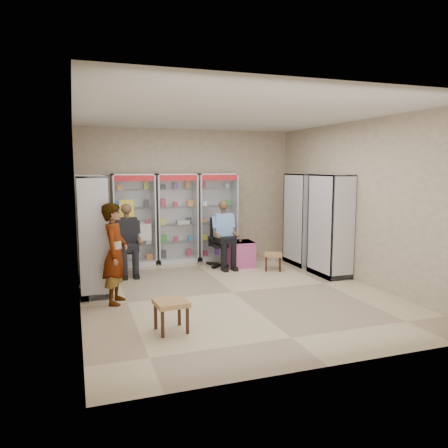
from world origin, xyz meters
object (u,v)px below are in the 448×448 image
object	(u,v)px
cabinet_right_near	(330,226)
woven_stool_b	(171,316)
seated_shopkeeper	(223,236)
woven_stool_a	(273,262)
pink_trunk	(240,254)
cabinet_back_mid	(177,218)
cabinet_back_left	(134,220)
cabinet_right_far	(303,219)
cabinet_back_right	(217,217)
office_chair	(222,242)
standing_man	(115,254)
cabinet_left_near	(94,235)
cabinet_left_far	(91,227)
wooden_chair	(127,250)

from	to	relation	value
cabinet_right_near	woven_stool_b	size ratio (longest dim) A/B	4.84
seated_shopkeeper	woven_stool_a	distance (m)	1.20
pink_trunk	cabinet_back_mid	bearing A→B (deg)	142.01
cabinet_back_left	cabinet_right_far	xyz separation A→B (m)	(3.53, -1.13, 0.00)
cabinet_back_right	office_chair	xyz separation A→B (m)	(-0.12, -0.77, -0.47)
seated_shopkeeper	standing_man	distance (m)	3.07
cabinet_back_left	cabinet_back_mid	bearing A→B (deg)	0.00
cabinet_back_right	woven_stool_a	xyz separation A→B (m)	(0.76, -1.48, -0.82)
cabinet_back_right	pink_trunk	distance (m)	1.19
cabinet_left_near	cabinet_left_far	bearing A→B (deg)	180.00
cabinet_right_near	woven_stool_b	bearing A→B (deg)	118.14
standing_man	cabinet_left_far	bearing A→B (deg)	27.52
woven_stool_a	standing_man	bearing A→B (deg)	-159.83
cabinet_left_far	wooden_chair	size ratio (longest dim) A/B	2.13
cabinet_left_near	cabinet_right_near	bearing A→B (deg)	87.43
cabinet_back_mid	standing_man	bearing A→B (deg)	-120.72
cabinet_right_near	woven_stool_b	world-z (taller)	cabinet_right_near
cabinet_left_far	seated_shopkeeper	xyz separation A→B (m)	(2.71, 0.11, -0.33)
cabinet_right_far	woven_stool_a	xyz separation A→B (m)	(-0.87, -0.35, -0.82)
pink_trunk	cabinet_left_far	bearing A→B (deg)	-179.79
cabinet_back_mid	woven_stool_a	xyz separation A→B (m)	(1.71, -1.48, -0.82)
cabinet_right_far	seated_shopkeeper	size ratio (longest dim) A/B	1.49
cabinet_back_right	standing_man	distance (m)	3.71
cabinet_back_mid	cabinet_right_near	distance (m)	3.41
cabinet_left_near	wooden_chair	world-z (taller)	cabinet_left_near
cabinet_left_near	woven_stool_a	bearing A→B (deg)	98.76
cabinet_back_right	cabinet_right_far	world-z (taller)	same
cabinet_left_far	cabinet_back_left	bearing A→B (deg)	135.00
cabinet_left_far	standing_man	xyz separation A→B (m)	(0.28, -1.76, -0.20)
seated_shopkeeper	cabinet_right_far	bearing A→B (deg)	-10.02
cabinet_right_near	wooden_chair	distance (m)	4.10
woven_stool_a	cabinet_left_near	bearing A→B (deg)	-171.24
cabinet_back_right	cabinet_left_near	size ratio (longest dim) A/B	1.00
office_chair	wooden_chair	bearing A→B (deg)	179.03
standing_man	seated_shopkeeper	bearing A→B (deg)	-33.84
cabinet_back_left	cabinet_left_near	world-z (taller)	same
cabinet_left_near	woven_stool_b	bearing A→B (deg)	21.64
cabinet_left_near	seated_shopkeeper	xyz separation A→B (m)	(2.71, 1.21, -0.33)
standing_man	pink_trunk	bearing A→B (deg)	-38.93
wooden_chair	office_chair	distance (m)	2.03
cabinet_back_mid	woven_stool_b	world-z (taller)	cabinet_back_mid
wooden_chair	office_chair	size ratio (longest dim) A/B	0.89
cabinet_back_left	cabinet_left_near	bearing A→B (deg)	-114.61
cabinet_right_far	cabinet_back_right	bearing A→B (deg)	55.27
cabinet_back_left	cabinet_left_far	bearing A→B (deg)	-135.00
cabinet_right_far	office_chair	size ratio (longest dim) A/B	1.89
cabinet_left_far	seated_shopkeeper	bearing A→B (deg)	92.37
woven_stool_b	cabinet_right_near	bearing A→B (deg)	28.14
office_chair	pink_trunk	distance (m)	0.46
pink_trunk	office_chair	bearing A→B (deg)	156.48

